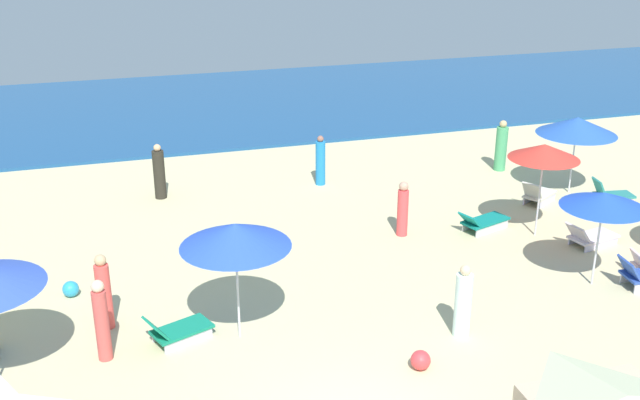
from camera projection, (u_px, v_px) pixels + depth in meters
ocean at (181, 108)px, 32.92m from camera, size 60.00×13.49×0.12m
umbrella_0 at (235, 235)px, 14.66m from camera, size 2.23×2.23×2.55m
lounge_chair_0_0 at (177, 330)px, 15.25m from camera, size 1.46×1.06×0.67m
umbrella_1 at (604, 200)px, 16.88m from camera, size 1.94×1.94×2.32m
umbrella_4 at (544, 152)px, 19.43m from camera, size 1.86×1.86×2.58m
lounge_chair_4_0 at (590, 237)px, 19.60m from camera, size 1.54×0.91×0.70m
lounge_chair_4_1 at (483, 222)px, 20.50m from camera, size 1.61×1.03×0.63m
umbrella_6 at (577, 126)px, 22.58m from camera, size 2.41×2.41×2.41m
lounge_chair_6_0 at (538, 195)px, 22.35m from camera, size 1.38×1.14×0.79m
lounge_chair_6_1 at (611, 194)px, 22.45m from camera, size 1.29×0.77×0.76m
beachgoer_0 at (463, 303)px, 15.28m from camera, size 0.48×0.48×1.62m
beachgoer_1 at (102, 321)px, 14.44m from camera, size 0.31×0.31×1.73m
beachgoer_2 at (320, 162)px, 23.74m from camera, size 0.41×0.41×1.62m
beachgoer_4 at (501, 147)px, 25.04m from camera, size 0.50×0.50×1.73m
beachgoer_5 at (159, 173)px, 22.62m from camera, size 0.47×0.47×1.71m
beachgoer_6 at (104, 293)px, 15.56m from camera, size 0.38×0.38×1.69m
beachgoer_7 at (403, 209)px, 20.04m from camera, size 0.40×0.40×1.54m
beach_ball_0 at (421, 360)px, 14.35m from camera, size 0.39×0.39×0.39m
beach_ball_1 at (71, 289)px, 17.04m from camera, size 0.37×0.37×0.37m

